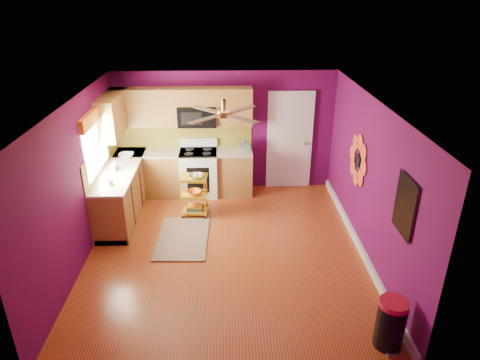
{
  "coord_description": "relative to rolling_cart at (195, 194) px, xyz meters",
  "views": [
    {
      "loc": [
        0.04,
        -5.98,
        4.04
      ],
      "look_at": [
        0.25,
        0.4,
        1.11
      ],
      "focal_mm": 32.0,
      "sensor_mm": 36.0,
      "label": 1
    }
  ],
  "objects": [
    {
      "name": "toaster",
      "position": [
        0.98,
        1.03,
        0.58
      ],
      "size": [
        0.22,
        0.15,
        0.18
      ],
      "primitive_type": "cube",
      "color": "beige",
      "rests_on": "lower_cabinets"
    },
    {
      "name": "rolling_cart",
      "position": [
        0.0,
        0.0,
        0.0
      ],
      "size": [
        0.51,
        0.39,
        0.88
      ],
      "color": "yellow",
      "rests_on": "ground"
    },
    {
      "name": "shag_rug",
      "position": [
        -0.17,
        -0.82,
        -0.44
      ],
      "size": [
        0.9,
        1.43,
        0.02
      ],
      "primitive_type": "cube",
      "rotation": [
        0.0,
        0.0,
        -0.03
      ],
      "color": "black",
      "rests_on": "ground"
    },
    {
      "name": "soap_bottle_a",
      "position": [
        -1.44,
        -0.01,
        0.58
      ],
      "size": [
        0.08,
        0.08,
        0.18
      ],
      "primitive_type": "imported",
      "color": "#EA3F72",
      "rests_on": "lower_cabinets"
    },
    {
      "name": "teal_kettle",
      "position": [
        0.98,
        1.04,
        0.57
      ],
      "size": [
        0.18,
        0.18,
        0.21
      ],
      "color": "teal",
      "rests_on": "lower_cabinets"
    },
    {
      "name": "soap_bottle_b",
      "position": [
        -1.43,
        0.1,
        0.57
      ],
      "size": [
        0.13,
        0.13,
        0.16
      ],
      "primitive_type": "imported",
      "color": "white",
      "rests_on": "lower_cabinets"
    },
    {
      "name": "upper_cabinetry",
      "position": [
        -0.66,
        0.95,
        1.35
      ],
      "size": [
        2.8,
        2.3,
        1.26
      ],
      "color": "brown",
      "rests_on": "ground"
    },
    {
      "name": "counter_dish",
      "position": [
        -1.36,
        0.7,
        0.52
      ],
      "size": [
        0.29,
        0.29,
        0.07
      ],
      "primitive_type": "imported",
      "color": "white",
      "rests_on": "lower_cabinets"
    },
    {
      "name": "right_wall_art",
      "position": [
        2.81,
        -1.56,
        0.99
      ],
      "size": [
        0.04,
        2.74,
        1.04
      ],
      "color": "black",
      "rests_on": "ground"
    },
    {
      "name": "counter_cup",
      "position": [
        -1.36,
        -0.59,
        0.54
      ],
      "size": [
        0.12,
        0.12,
        0.1
      ],
      "primitive_type": "imported",
      "color": "white",
      "rests_on": "lower_cabinets"
    },
    {
      "name": "lower_cabinets",
      "position": [
        -0.76,
        0.6,
        -0.02
      ],
      "size": [
        2.81,
        2.31,
        0.94
      ],
      "color": "brown",
      "rests_on": "ground"
    },
    {
      "name": "ground",
      "position": [
        0.58,
        -1.22,
        -0.45
      ],
      "size": [
        5.0,
        5.0,
        0.0
      ],
      "primitive_type": "plane",
      "color": "maroon",
      "rests_on": "ground"
    },
    {
      "name": "panel_door",
      "position": [
        1.93,
        1.25,
        0.57
      ],
      "size": [
        0.95,
        0.11,
        2.15
      ],
      "color": "white",
      "rests_on": "ground"
    },
    {
      "name": "ceiling_fan",
      "position": [
        0.58,
        -1.02,
        1.84
      ],
      "size": [
        1.01,
        1.01,
        0.26
      ],
      "color": "#BF8C3F",
      "rests_on": "ground"
    },
    {
      "name": "left_window",
      "position": [
        -1.64,
        -0.17,
        1.28
      ],
      "size": [
        0.08,
        1.35,
        1.08
      ],
      "color": "white",
      "rests_on": "ground"
    },
    {
      "name": "room_envelope",
      "position": [
        0.61,
        -1.22,
        1.18
      ],
      "size": [
        4.54,
        5.04,
        2.52
      ],
      "color": "#550945",
      "rests_on": "ground"
    },
    {
      "name": "electric_range",
      "position": [
        0.03,
        0.96,
        0.03
      ],
      "size": [
        0.76,
        0.66,
        1.13
      ],
      "color": "white",
      "rests_on": "ground"
    },
    {
      "name": "trash_can",
      "position": [
        2.56,
        -3.32,
        -0.12
      ],
      "size": [
        0.39,
        0.4,
        0.67
      ],
      "color": "black",
      "rests_on": "ground"
    }
  ]
}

